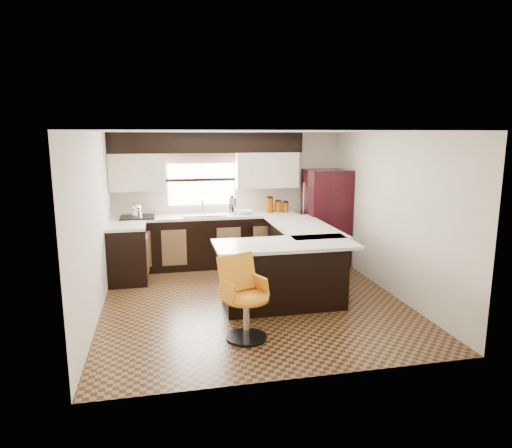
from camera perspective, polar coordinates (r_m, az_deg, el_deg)
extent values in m
plane|color=#49301A|center=(6.69, -0.43, -9.52)|extent=(4.40, 4.40, 0.00)
plane|color=silver|center=(6.26, -0.46, 11.49)|extent=(4.40, 4.40, 0.00)
plane|color=beige|center=(8.51, -3.42, 3.27)|extent=(4.40, 0.00, 4.40)
plane|color=beige|center=(4.29, 5.47, -4.63)|extent=(4.40, 0.00, 4.40)
plane|color=beige|center=(6.30, -19.50, -0.13)|extent=(0.00, 4.40, 4.40)
plane|color=beige|center=(7.09, 16.43, 1.25)|extent=(0.00, 4.40, 4.40)
cube|color=black|center=(8.30, -6.12, -2.24)|extent=(3.30, 0.60, 0.90)
cube|color=black|center=(7.65, -15.73, -3.76)|extent=(0.60, 0.70, 0.90)
cube|color=silver|center=(8.20, -6.19, 0.97)|extent=(3.30, 0.60, 0.04)
cube|color=silver|center=(7.55, -15.92, -0.29)|extent=(0.60, 0.70, 0.04)
cube|color=black|center=(8.21, -6.12, 10.09)|extent=(3.40, 0.35, 0.36)
cube|color=beige|center=(8.19, -14.61, 6.29)|extent=(0.94, 0.35, 0.64)
cube|color=beige|center=(8.41, 1.34, 6.76)|extent=(1.14, 0.35, 0.64)
cube|color=white|center=(8.39, -6.82, 5.51)|extent=(1.20, 0.02, 0.90)
cube|color=#D19B93|center=(8.32, -6.86, 8.16)|extent=(1.30, 0.06, 0.18)
cube|color=#B2B2B7|center=(8.17, -6.53, 1.19)|extent=(0.75, 0.45, 0.03)
cube|color=black|center=(8.19, 1.07, -2.50)|extent=(0.58, 0.03, 0.78)
cube|color=black|center=(8.15, -14.60, 0.85)|extent=(0.58, 0.50, 0.02)
cube|color=black|center=(7.35, 5.49, -3.99)|extent=(0.60, 1.95, 0.90)
cube|color=black|center=(6.31, 3.57, -6.53)|extent=(1.65, 0.60, 0.90)
cube|color=silver|center=(7.26, 5.93, -0.36)|extent=(0.84, 1.95, 0.04)
cube|color=silver|center=(6.09, 3.67, -2.55)|extent=(1.89, 0.84, 0.04)
cube|color=black|center=(8.45, 8.73, 0.83)|extent=(0.75, 0.72, 1.74)
cylinder|color=silver|center=(8.23, -3.01, 2.30)|extent=(0.15, 0.15, 0.31)
imported|color=white|center=(8.29, -1.46, 1.53)|extent=(0.27, 0.27, 0.07)
cylinder|color=#833A08|center=(8.39, 1.70, 2.35)|extent=(0.14, 0.14, 0.27)
cylinder|color=#833A08|center=(8.44, 2.79, 2.15)|extent=(0.13, 0.13, 0.20)
cylinder|color=#833A08|center=(8.47, 3.70, 2.10)|extent=(0.12, 0.12, 0.18)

